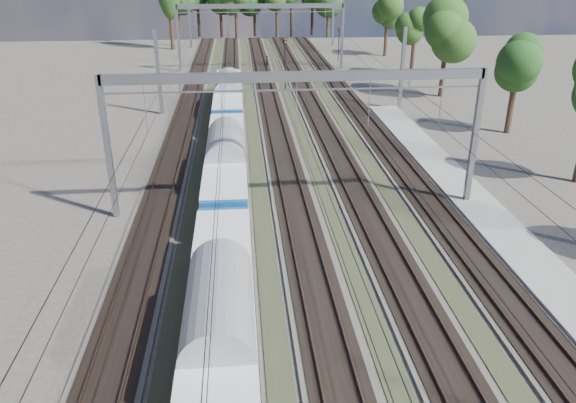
{
  "coord_description": "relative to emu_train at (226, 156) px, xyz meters",
  "views": [
    {
      "loc": [
        -3.46,
        -3.24,
        15.44
      ],
      "look_at": [
        -0.94,
        25.06,
        2.8
      ],
      "focal_mm": 35.0,
      "sensor_mm": 36.0,
      "label": 1
    }
  ],
  "objects": [
    {
      "name": "track_bed",
      "position": [
        4.5,
        10.83,
        -2.29
      ],
      "size": [
        21.0,
        130.0,
        0.34
      ],
      "color": "#47423A",
      "rests_on": "ground"
    },
    {
      "name": "platform",
      "position": [
        16.5,
        -14.17,
        -2.24
      ],
      "size": [
        3.0,
        70.0,
        0.3
      ],
      "primitive_type": "cube",
      "color": "gray",
      "rests_on": "ground"
    },
    {
      "name": "catenary",
      "position": [
        4.83,
        18.51,
        4.01
      ],
      "size": [
        25.65,
        130.0,
        9.0
      ],
      "color": "gray",
      "rests_on": "ground"
    },
    {
      "name": "emu_train",
      "position": [
        0.0,
        0.0,
        0.0
      ],
      "size": [
        2.78,
        58.9,
        4.07
      ],
      "color": "black",
      "rests_on": "ground"
    },
    {
      "name": "worker",
      "position": [
        5.43,
        45.95,
        -1.56
      ],
      "size": [
        0.5,
        0.67,
        1.66
      ],
      "primitive_type": "imported",
      "rotation": [
        0.0,
        0.0,
        1.75
      ],
      "color": "black",
      "rests_on": "ground"
    },
    {
      "name": "signal_near",
      "position": [
        6.79,
        31.04,
        1.54
      ],
      "size": [
        0.44,
        0.41,
        6.22
      ],
      "rotation": [
        0.0,
        0.0,
        0.34
      ],
      "color": "black",
      "rests_on": "ground"
    },
    {
      "name": "signal_far",
      "position": [
        16.55,
        49.56,
        0.87
      ],
      "size": [
        0.36,
        0.33,
        5.16
      ],
      "rotation": [
        0.0,
        0.0,
        -0.25
      ],
      "color": "black",
      "rests_on": "ground"
    }
  ]
}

